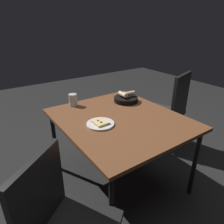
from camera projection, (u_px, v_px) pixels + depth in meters
name	position (u px, v px, depth m)	size (l,w,h in m)	color
ground	(119.00, 179.00, 2.11)	(8.00, 8.00, 0.00)	black
dining_table	(120.00, 123.00, 1.84)	(1.17, 1.02, 0.71)	brown
pizza_plate	(100.00, 123.00, 1.69)	(0.23, 0.23, 0.04)	white
bread_basket	(126.00, 99.00, 2.17)	(0.25, 0.25, 0.11)	black
beer_glass	(73.00, 101.00, 2.06)	(0.08, 0.08, 0.12)	silver
chair_near	(61.00, 220.00, 1.12)	(0.62, 0.62, 0.88)	black
chair_far	(170.00, 107.00, 2.50)	(0.55, 0.55, 0.96)	#2C2C2C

